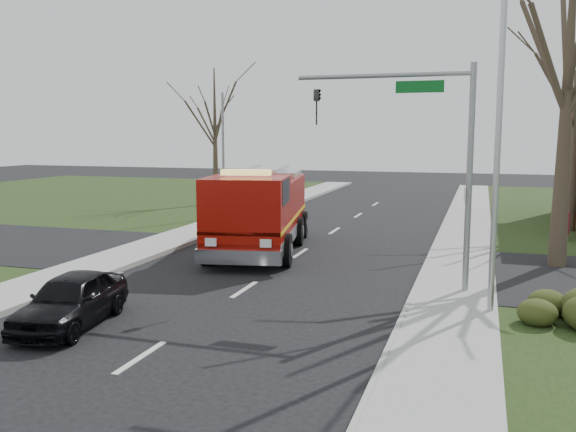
% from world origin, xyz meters
% --- Properties ---
extents(ground, '(120.00, 120.00, 0.00)m').
position_xyz_m(ground, '(0.00, 0.00, 0.00)').
color(ground, black).
rests_on(ground, ground).
extents(sidewalk_right, '(2.40, 80.00, 0.15)m').
position_xyz_m(sidewalk_right, '(6.20, 0.00, 0.07)').
color(sidewalk_right, gray).
rests_on(sidewalk_right, ground).
extents(sidewalk_left, '(2.40, 80.00, 0.15)m').
position_xyz_m(sidewalk_left, '(-6.20, 0.00, 0.07)').
color(sidewalk_left, gray).
rests_on(sidewalk_left, ground).
extents(health_center_sign, '(0.12, 2.00, 1.40)m').
position_xyz_m(health_center_sign, '(10.50, 12.50, 0.88)').
color(health_center_sign, '#57141D').
rests_on(health_center_sign, ground).
extents(hedge_corner, '(2.80, 2.00, 0.90)m').
position_xyz_m(hedge_corner, '(9.00, -1.00, 0.58)').
color(hedge_corner, '#343D16').
rests_on(hedge_corner, lawn_right).
extents(bare_tree_near, '(6.00, 6.00, 12.00)m').
position_xyz_m(bare_tree_near, '(9.50, 6.00, 7.41)').
color(bare_tree_near, '#3E3125').
rests_on(bare_tree_near, ground).
extents(bare_tree_left, '(4.50, 4.50, 9.00)m').
position_xyz_m(bare_tree_left, '(-10.00, 20.00, 5.56)').
color(bare_tree_left, '#3E3125').
rests_on(bare_tree_left, ground).
extents(traffic_signal_mast, '(5.29, 0.18, 6.80)m').
position_xyz_m(traffic_signal_mast, '(5.21, 1.50, 4.71)').
color(traffic_signal_mast, gray).
rests_on(traffic_signal_mast, ground).
extents(streetlight_pole, '(1.48, 0.16, 8.40)m').
position_xyz_m(streetlight_pole, '(7.14, -0.50, 4.55)').
color(streetlight_pole, '#B7BABF').
rests_on(streetlight_pole, ground).
extents(utility_pole_far, '(0.14, 0.14, 7.00)m').
position_xyz_m(utility_pole_far, '(-6.80, 14.00, 3.50)').
color(utility_pole_far, gray).
rests_on(utility_pole_far, ground).
extents(fire_engine, '(4.65, 9.09, 3.50)m').
position_xyz_m(fire_engine, '(-1.74, 6.01, 1.58)').
color(fire_engine, '#920D06').
rests_on(fire_engine, ground).
extents(parked_car_maroon, '(2.17, 4.15, 1.35)m').
position_xyz_m(parked_car_maroon, '(-2.80, -4.61, 0.67)').
color(parked_car_maroon, black).
rests_on(parked_car_maroon, ground).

